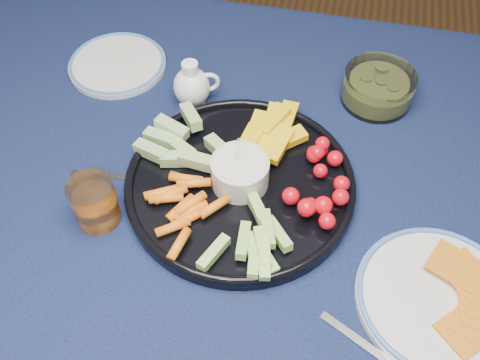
% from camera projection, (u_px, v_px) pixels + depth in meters
% --- Properties ---
extents(dining_table, '(1.67, 1.07, 0.75)m').
position_uv_depth(dining_table, '(285.00, 226.00, 0.97)').
color(dining_table, '#532B1B').
rests_on(dining_table, ground).
extents(crudite_platter, '(0.39, 0.39, 0.12)m').
position_uv_depth(crudite_platter, '(238.00, 179.00, 0.90)').
color(crudite_platter, black).
rests_on(crudite_platter, dining_table).
extents(creamer_pitcher, '(0.09, 0.07, 0.10)m').
position_uv_depth(creamer_pitcher, '(192.00, 86.00, 1.01)').
color(creamer_pitcher, white).
rests_on(creamer_pitcher, dining_table).
extents(pickle_bowl, '(0.14, 0.14, 0.06)m').
position_uv_depth(pickle_bowl, '(378.00, 89.00, 1.03)').
color(pickle_bowl, white).
rests_on(pickle_bowl, dining_table).
extents(cheese_plate, '(0.24, 0.24, 0.03)m').
position_uv_depth(cheese_plate, '(440.00, 298.00, 0.77)').
color(cheese_plate, silver).
rests_on(cheese_plate, dining_table).
extents(juice_tumbler, '(0.07, 0.07, 0.09)m').
position_uv_depth(juice_tumbler, '(95.00, 205.00, 0.85)').
color(juice_tumbler, white).
rests_on(juice_tumbler, dining_table).
extents(fork_left, '(0.18, 0.04, 0.00)m').
position_uv_depth(fork_left, '(129.00, 178.00, 0.92)').
color(fork_left, silver).
rests_on(fork_left, dining_table).
extents(side_plate_extra, '(0.20, 0.20, 0.02)m').
position_uv_depth(side_plate_extra, '(117.00, 64.00, 1.10)').
color(side_plate_extra, silver).
rests_on(side_plate_extra, dining_table).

